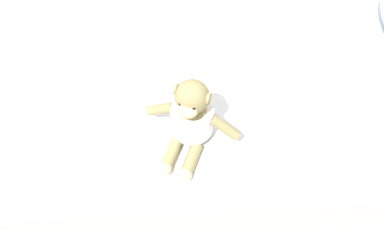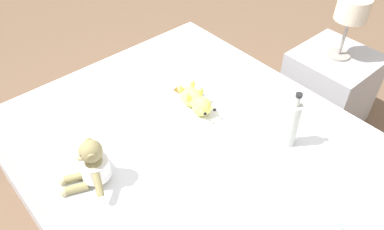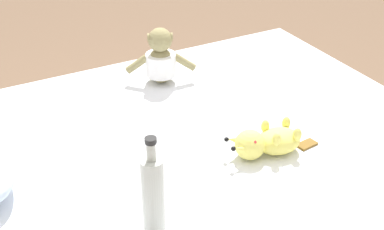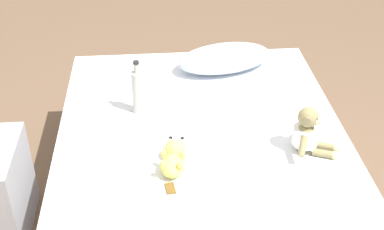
# 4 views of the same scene
# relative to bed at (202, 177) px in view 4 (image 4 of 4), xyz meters

# --- Properties ---
(ground_plane) EXTENTS (16.00, 16.00, 0.00)m
(ground_plane) POSITION_rel_bed_xyz_m (0.00, 0.00, -0.26)
(ground_plane) COLOR brown
(bed) EXTENTS (1.49, 1.90, 0.53)m
(bed) POSITION_rel_bed_xyz_m (0.00, 0.00, 0.00)
(bed) COLOR #B2B2B7
(bed) RESTS_ON ground_plane
(pillow) EXTENTS (0.63, 0.42, 0.14)m
(pillow) POSITION_rel_bed_xyz_m (0.20, 0.69, 0.34)
(pillow) COLOR silver
(pillow) RESTS_ON bed
(plush_monkey) EXTENTS (0.25, 0.28, 0.24)m
(plush_monkey) POSITION_rel_bed_xyz_m (0.48, -0.15, 0.36)
(plush_monkey) COLOR #8E8456
(plush_monkey) RESTS_ON bed
(plush_yellow_creature) EXTENTS (0.14, 0.33, 0.10)m
(plush_yellow_creature) POSITION_rel_bed_xyz_m (-0.16, -0.22, 0.32)
(plush_yellow_creature) COLOR #EAE066
(plush_yellow_creature) RESTS_ON bed
(glass_bottle) EXTENTS (0.06, 0.06, 0.30)m
(glass_bottle) POSITION_rel_bed_xyz_m (-0.32, 0.25, 0.39)
(glass_bottle) COLOR #B7BCB2
(glass_bottle) RESTS_ON bed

